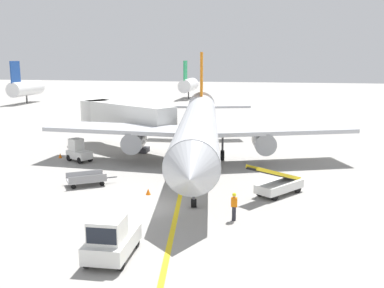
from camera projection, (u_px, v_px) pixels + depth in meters
ground_plane at (147, 207)px, 28.95m from camera, size 300.00×300.00×0.00m
taxi_line_yellow at (182, 186)px, 33.54m from camera, size 12.45×79.12×0.01m
airliner at (199, 127)px, 40.02m from camera, size 28.28×35.28×10.10m
jet_bridge at (119, 115)px, 47.11m from camera, size 12.18×8.97×4.85m
pushback_tug at (111, 239)px, 21.28m from camera, size 2.03×3.67×2.20m
baggage_tug_near_wing at (78, 151)px, 41.52m from camera, size 2.73×2.32×2.10m
belt_loader_forward_hold at (278, 184)px, 31.35m from camera, size 3.99×4.75×2.59m
baggage_cart_loaded at (86, 179)px, 33.71m from camera, size 3.57×2.85×0.94m
ground_crew_marshaller at (234, 206)px, 26.36m from camera, size 0.36×0.24×1.70m
safety_cone_nose_left at (148, 192)px, 31.46m from camera, size 0.36×0.36×0.44m
safety_cone_nose_right at (60, 156)px, 43.00m from camera, size 0.36×0.36×0.44m
distant_aircraft_far_left at (26, 88)px, 93.60m from camera, size 3.00×10.10×8.80m
distant_aircraft_mid_left at (188, 85)px, 104.57m from camera, size 3.00×10.10×8.80m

